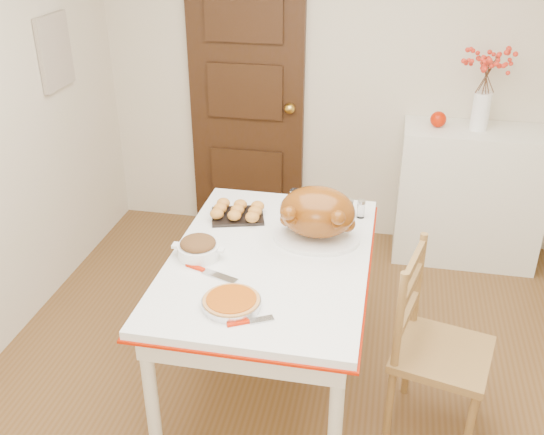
% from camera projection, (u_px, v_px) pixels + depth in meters
% --- Properties ---
extents(floor, '(3.50, 4.00, 0.00)m').
position_uv_depth(floor, '(294.00, 412.00, 3.20)').
color(floor, brown).
rests_on(floor, ground).
extents(wall_back, '(3.50, 0.00, 2.50)m').
position_uv_depth(wall_back, '(344.00, 73.00, 4.36)').
color(wall_back, beige).
rests_on(wall_back, ground).
extents(door_back, '(0.85, 0.06, 2.06)m').
position_uv_depth(door_back, '(247.00, 99.00, 4.56)').
color(door_back, black).
rests_on(door_back, ground).
extents(photo_board, '(0.03, 0.35, 0.45)m').
position_uv_depth(photo_board, '(55.00, 52.00, 3.85)').
color(photo_board, '#B1A992').
rests_on(photo_board, ground).
extents(sideboard, '(0.98, 0.43, 0.98)m').
position_uv_depth(sideboard, '(469.00, 196.00, 4.36)').
color(sideboard, silver).
rests_on(sideboard, floor).
extents(kitchen_table, '(0.96, 1.40, 0.84)m').
position_uv_depth(kitchen_table, '(270.00, 326.00, 3.16)').
color(kitchen_table, white).
rests_on(kitchen_table, floor).
extents(chair_oak, '(0.52, 0.52, 0.97)m').
position_uv_depth(chair_oak, '(443.00, 350.00, 2.89)').
color(chair_oak, brown).
rests_on(chair_oak, floor).
extents(berry_vase, '(0.27, 0.27, 0.52)m').
position_uv_depth(berry_vase, '(484.00, 91.00, 4.01)').
color(berry_vase, white).
rests_on(berry_vase, sideboard).
extents(apple, '(0.11, 0.11, 0.11)m').
position_uv_depth(apple, '(438.00, 119.00, 4.15)').
color(apple, '#B61800').
rests_on(apple, sideboard).
extents(turkey_platter, '(0.53, 0.48, 0.28)m').
position_uv_depth(turkey_platter, '(317.00, 215.00, 3.04)').
color(turkey_platter, '#743309').
rests_on(turkey_platter, kitchen_table).
extents(pumpkin_pie, '(0.28, 0.28, 0.05)m').
position_uv_depth(pumpkin_pie, '(231.00, 301.00, 2.59)').
color(pumpkin_pie, '#A0430A').
rests_on(pumpkin_pie, kitchen_table).
extents(stuffing_dish, '(0.28, 0.23, 0.10)m').
position_uv_depth(stuffing_dish, '(198.00, 248.00, 2.93)').
color(stuffing_dish, brown).
rests_on(stuffing_dish, kitchen_table).
extents(rolls_tray, '(0.32, 0.28, 0.07)m').
position_uv_depth(rolls_tray, '(237.00, 211.00, 3.30)').
color(rolls_tray, '#C0742C').
rests_on(rolls_tray, kitchen_table).
extents(pie_server, '(0.20, 0.14, 0.01)m').
position_uv_depth(pie_server, '(250.00, 321.00, 2.50)').
color(pie_server, silver).
rests_on(pie_server, kitchen_table).
extents(carving_knife, '(0.28, 0.16, 0.01)m').
position_uv_depth(carving_knife, '(211.00, 273.00, 2.82)').
color(carving_knife, silver).
rests_on(carving_knife, kitchen_table).
extents(drinking_glass, '(0.07, 0.07, 0.11)m').
position_uv_depth(drinking_glass, '(295.00, 199.00, 3.39)').
color(drinking_glass, white).
rests_on(drinking_glass, kitchen_table).
extents(shaker_pair, '(0.11, 0.05, 0.10)m').
position_uv_depth(shaker_pair, '(355.00, 208.00, 3.30)').
color(shaker_pair, white).
rests_on(shaker_pair, kitchen_table).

